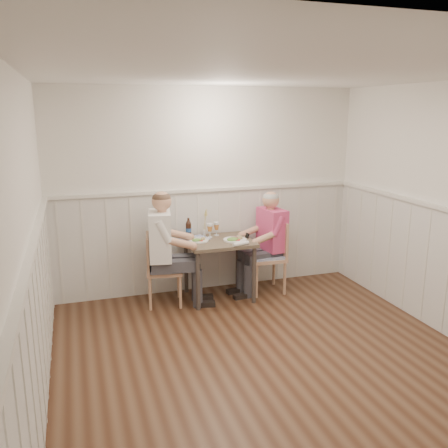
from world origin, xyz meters
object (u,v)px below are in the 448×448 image
object	(u,v)px
diner_cream	(164,258)
dining_table	(219,249)
beer_bottle	(189,229)
chair_right	(270,253)
chair_left	(160,267)
grass_vase	(204,223)
man_in_pink	(269,249)

from	to	relation	value
diner_cream	dining_table	bearing A→B (deg)	3.89
beer_bottle	chair_right	bearing A→B (deg)	-11.99
chair_left	grass_vase	bearing A→B (deg)	20.55
man_in_pink	diner_cream	world-z (taller)	diner_cream
chair_left	beer_bottle	size ratio (longest dim) A/B	3.50
dining_table	diner_cream	distance (m)	0.70
man_in_pink	diner_cream	xyz separation A→B (m)	(-1.38, -0.08, 0.04)
chair_right	beer_bottle	xyz separation A→B (m)	(-1.03, 0.22, 0.35)
chair_right	man_in_pink	size ratio (longest dim) A/B	0.70
grass_vase	diner_cream	bearing A→B (deg)	-152.48
chair_left	chair_right	bearing A→B (deg)	0.08
chair_right	grass_vase	distance (m)	0.94
chair_right	man_in_pink	xyz separation A→B (m)	(-0.01, 0.01, 0.05)
chair_right	man_in_pink	bearing A→B (deg)	135.60
beer_bottle	grass_vase	size ratio (longest dim) A/B	0.68
man_in_pink	grass_vase	distance (m)	0.90
dining_table	diner_cream	world-z (taller)	diner_cream
dining_table	chair_right	bearing A→B (deg)	1.66
dining_table	chair_left	size ratio (longest dim) A/B	0.92
grass_vase	chair_right	bearing A→B (deg)	-15.92
chair_right	diner_cream	distance (m)	1.40
man_in_pink	beer_bottle	bearing A→B (deg)	168.61
beer_bottle	diner_cream	bearing A→B (deg)	-142.23
diner_cream	grass_vase	bearing A→B (deg)	27.52
chair_right	diner_cream	bearing A→B (deg)	-177.23
beer_bottle	grass_vase	world-z (taller)	grass_vase
dining_table	chair_right	world-z (taller)	chair_right
diner_cream	grass_vase	xyz separation A→B (m)	(0.58, 0.30, 0.32)
dining_table	chair_right	distance (m)	0.71
man_in_pink	diner_cream	distance (m)	1.38
dining_table	grass_vase	bearing A→B (deg)	114.87
chair_right	diner_cream	xyz separation A→B (m)	(-1.39, -0.07, 0.09)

